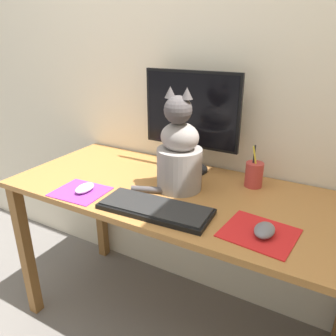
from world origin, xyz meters
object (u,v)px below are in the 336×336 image
Objects in this scene: keyboard at (155,208)px; cat at (179,153)px; pen_cup at (254,174)px; monitor at (191,116)px; computer_mouse_left at (85,188)px; computer_mouse_right at (264,230)px.

cat is at bearing 90.41° from keyboard.
keyboard is 2.34× the size of pen_cup.
cat reaches higher than keyboard.
monitor is 4.87× the size of computer_mouse_left.
keyboard is at bearing -87.25° from cat.
computer_mouse_right is 0.46m from cat.
cat is at bearing 156.34° from computer_mouse_right.
cat is (0.05, -0.21, -0.10)m from monitor.
cat is at bearing 34.82° from computer_mouse_left.
computer_mouse_left is 0.22× the size of cat.
computer_mouse_right is 0.23× the size of cat.
computer_mouse_right is at bearing -24.85° from cat.
computer_mouse_left is (-0.33, -0.01, 0.01)m from keyboard.
pen_cup is (0.27, 0.18, -0.10)m from cat.
keyboard is (0.06, -0.42, -0.25)m from monitor.
pen_cup is (0.25, 0.39, 0.04)m from keyboard.
cat is 0.34m from pen_cup.
computer_mouse_left is at bearing -145.75° from pen_cup.
computer_mouse_left is (-0.27, -0.43, -0.24)m from monitor.
monitor is at bearing 101.91° from cat.
cat reaches higher than computer_mouse_left.
monitor is 4.74× the size of computer_mouse_right.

